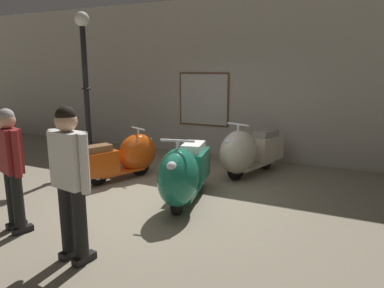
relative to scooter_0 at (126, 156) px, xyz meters
The scene contains 8 objects.
ground_plane 1.44m from the scooter_0, 26.39° to the right, with size 60.00×60.00×0.00m, color gray.
showroom_back_wall 3.22m from the scooter_0, 64.99° to the left, with size 18.00×0.24×3.68m.
scooter_0 is the anchor object (origin of this frame).
scooter_1 1.78m from the scooter_0, 25.23° to the right, with size 0.88×1.88×1.11m.
scooter_2 2.34m from the scooter_0, 29.41° to the left, with size 1.03×1.84×1.08m.
lamppost 1.80m from the scooter_0, 165.83° to the left, with size 0.29×0.29×3.18m.
visitor_0 3.04m from the scooter_0, 65.12° to the right, with size 0.57×0.32×1.71m.
visitor_1 2.53m from the scooter_0, 89.02° to the right, with size 0.52×0.34×1.61m.
Camera 1 is at (2.73, -4.77, 2.08)m, focal length 33.09 mm.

